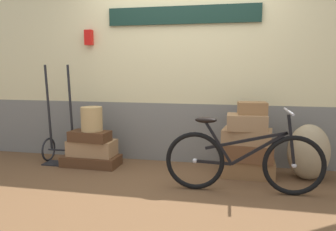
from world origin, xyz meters
The scene contains 14 objects.
ground centered at (0.00, 0.00, -0.03)m, with size 10.15×5.20×0.06m, color brown.
station_building centered at (0.01, 0.85, 1.42)m, with size 8.15×0.74×2.83m.
suitcase_0 centered at (-1.10, 0.33, 0.07)m, with size 0.72×0.36×0.13m, color #4C2D19.
suitcase_1 centered at (-1.10, 0.36, 0.23)m, with size 0.59×0.32×0.20m, color #9E754C.
suitcase_2 centered at (-1.10, 0.30, 0.40)m, with size 0.50×0.26×0.13m, color #4C2D19.
suitcase_3 centered at (0.87, 0.35, 0.10)m, with size 0.60×0.38×0.20m, color olive.
suitcase_4 centered at (0.85, 0.33, 0.29)m, with size 0.58×0.36×0.20m, color brown.
suitcase_5 centered at (0.84, 0.34, 0.47)m, with size 0.55×0.35×0.16m, color #9E754C.
suitcase_6 centered at (0.84, 0.31, 0.64)m, with size 0.45×0.30×0.18m, color #9E754C.
suitcase_7 centered at (0.89, 0.34, 0.80)m, with size 0.32×0.21×0.14m, color olive.
wicker_basket centered at (-1.08, 0.33, 0.61)m, with size 0.27×0.27×0.31m, color tan.
luggage_trolley centered at (-1.57, 0.40, 0.29)m, with size 0.41×0.38×1.29m.
burlap_sack centered at (1.52, 0.37, 0.31)m, with size 0.46×0.39×0.63m, color #9E8966.
bicycle centered at (0.80, -0.20, 0.33)m, with size 1.58×0.46×0.85m.
Camera 1 is at (0.75, -3.54, 1.26)m, focal length 35.75 mm.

